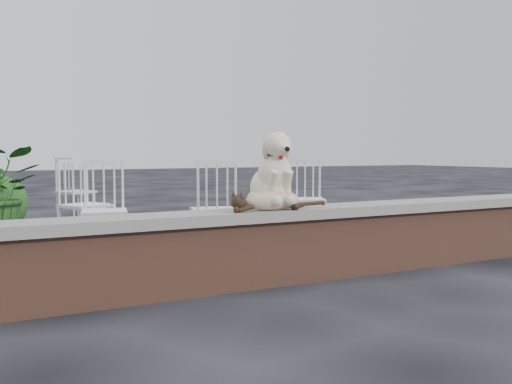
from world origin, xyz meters
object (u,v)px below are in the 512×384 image
chair_d (307,198)px  chair_b (104,210)px  dog (270,170)px  chair_e (76,191)px  chair_a (85,204)px  chair_c (214,208)px  cat (271,200)px

chair_d → chair_b: size_ratio=1.00×
dog → chair_e: (-0.60, 4.52, -0.41)m
chair_b → chair_a: bearing=106.0°
chair_d → chair_a: size_ratio=1.00×
dog → chair_a: (-0.94, 2.30, -0.41)m
chair_d → chair_c: size_ratio=1.00×
chair_d → chair_a: same height
cat → chair_e: 4.70m
chair_c → chair_a: size_ratio=1.00×
chair_e → chair_b: same height
chair_e → chair_d: same height
cat → chair_e: size_ratio=1.03×
chair_d → chair_c: (-1.47, -0.58, 0.00)m
chair_a → dog: bearing=-93.9°
chair_e → chair_b: bearing=146.6°
chair_a → chair_b: same height
dog → chair_b: 1.87m
cat → chair_e: (-0.52, 4.67, -0.19)m
chair_b → chair_d: bearing=19.2°
cat → chair_d: size_ratio=1.03×
chair_e → chair_a: same height
cat → dog: bearing=66.3°
chair_d → chair_e: bearing=155.7°
dog → chair_e: dog is taller
chair_a → chair_e: bearing=55.3°
chair_d → chair_b: (-2.45, -0.23, 0.00)m
chair_e → chair_b: size_ratio=1.00×
chair_a → chair_b: size_ratio=1.00×
chair_c → chair_a: 1.47m
chair_d → chair_c: bearing=-131.2°
chair_c → chair_b: (-0.98, 0.35, 0.00)m
dog → chair_e: bearing=101.9°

